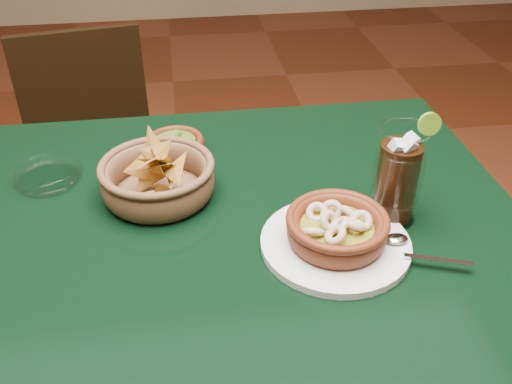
{
  "coord_description": "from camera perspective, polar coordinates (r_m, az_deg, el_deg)",
  "views": [
    {
      "loc": [
        0.03,
        -0.77,
        1.33
      ],
      "look_at": [
        0.14,
        -0.02,
        0.81
      ],
      "focal_mm": 40.0,
      "sensor_mm": 36.0,
      "label": 1
    }
  ],
  "objects": [
    {
      "name": "shrimp_plate",
      "position": [
        0.9,
        8.08,
        -3.98
      ],
      "size": [
        0.31,
        0.24,
        0.07
      ],
      "color": "silver",
      "rests_on": "dining_table"
    },
    {
      "name": "dining_table",
      "position": [
        1.03,
        -7.96,
        -7.33
      ],
      "size": [
        1.2,
        0.8,
        0.75
      ],
      "color": "black",
      "rests_on": "ground"
    },
    {
      "name": "cola_drink",
      "position": [
        0.95,
        13.99,
        1.59
      ],
      "size": [
        0.17,
        0.17,
        0.19
      ],
      "color": "white",
      "rests_on": "dining_table"
    },
    {
      "name": "chip_basket",
      "position": [
        1.01,
        -9.79,
        1.36
      ],
      "size": [
        0.23,
        0.23,
        0.14
      ],
      "color": "brown",
      "rests_on": "dining_table"
    },
    {
      "name": "glass_ashtray",
      "position": [
        1.12,
        -20.23,
        1.69
      ],
      "size": [
        0.14,
        0.14,
        0.03
      ],
      "color": "white",
      "rests_on": "dining_table"
    },
    {
      "name": "dining_chair",
      "position": [
        1.73,
        -15.63,
        2.54
      ],
      "size": [
        0.44,
        0.44,
        0.82
      ],
      "color": "black",
      "rests_on": "ground"
    },
    {
      "name": "guacamole_ramekin",
      "position": [
        1.14,
        -8.1,
        4.67
      ],
      "size": [
        0.14,
        0.14,
        0.05
      ],
      "color": "#501E0D",
      "rests_on": "dining_table"
    }
  ]
}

